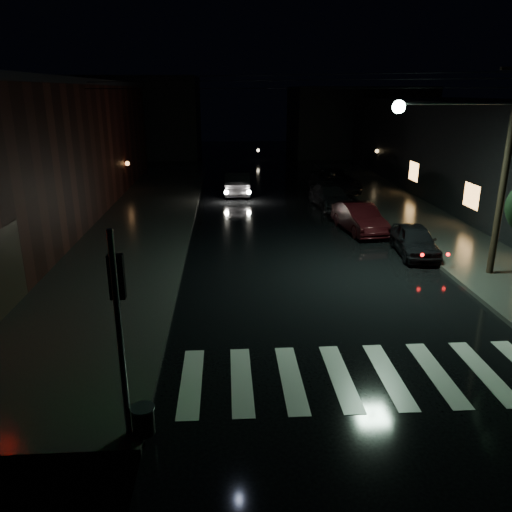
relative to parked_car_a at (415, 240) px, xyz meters
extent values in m
plane|color=black|center=(-7.60, -9.69, -0.64)|extent=(120.00, 120.00, 0.00)
cube|color=#282826|center=(-12.60, 4.31, -0.56)|extent=(6.00, 44.00, 0.15)
cube|color=#282826|center=(2.40, 4.31, -0.56)|extent=(4.00, 44.00, 0.15)
cube|color=black|center=(-17.60, 35.31, 3.36)|extent=(14.00, 10.00, 8.00)
cube|color=black|center=(6.40, 35.31, 2.86)|extent=(14.00, 10.00, 7.00)
cube|color=beige|center=(-4.60, -9.19, -0.63)|extent=(9.00, 3.00, 0.01)
cylinder|color=slate|center=(-9.90, -11.19, 1.61)|extent=(0.12, 0.12, 4.20)
cylinder|color=black|center=(-9.60, -11.19, -0.21)|extent=(0.44, 0.44, 0.55)
cylinder|color=slate|center=(-9.60, -11.19, 0.08)|extent=(0.48, 0.48, 0.04)
cube|color=black|center=(-9.90, -11.01, 2.76)|extent=(0.28, 0.16, 0.85)
sphere|color=#0CFF33|center=(-9.90, -10.92, 2.51)|extent=(0.20, 0.20, 0.20)
cylinder|color=black|center=(1.90, -2.69, 3.51)|extent=(0.24, 0.24, 8.00)
cylinder|color=slate|center=(-0.10, -2.69, 5.56)|extent=(4.00, 0.08, 0.08)
sphere|color=#BFFFD8|center=(-2.10, -2.69, 5.46)|extent=(0.44, 0.44, 0.44)
imported|color=black|center=(0.00, 0.00, 0.00)|extent=(1.85, 3.85, 1.27)
imported|color=black|center=(-1.39, 3.72, 0.06)|extent=(2.00, 4.37, 1.39)
imported|color=black|center=(-1.67, 9.35, 0.00)|extent=(2.31, 4.58, 1.28)
imported|color=black|center=(-0.45, 13.86, 0.13)|extent=(3.01, 5.69, 1.52)
imported|color=black|center=(-7.10, 13.48, 0.12)|extent=(1.70, 4.63, 1.51)
camera|label=1|loc=(-7.89, -19.61, 5.98)|focal=35.00mm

